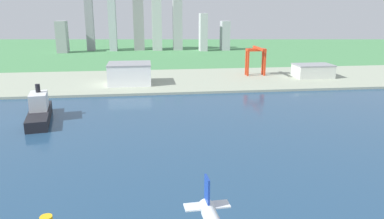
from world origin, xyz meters
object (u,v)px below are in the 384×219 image
(cargo_ship, at_px, (39,111))
(warehouse_annex, at_px, (313,71))
(port_crane_red, at_px, (256,55))
(warehouse_main, at_px, (130,73))

(cargo_ship, distance_m, warehouse_annex, 309.80)
(port_crane_red, relative_size, warehouse_main, 0.88)
(cargo_ship, relative_size, warehouse_annex, 1.47)
(warehouse_main, height_order, warehouse_annex, warehouse_main)
(port_crane_red, xyz_separation_m, warehouse_main, (-150.58, -31.88, -14.07))
(cargo_ship, bearing_deg, warehouse_annex, 25.71)
(port_crane_red, bearing_deg, warehouse_main, -168.04)
(port_crane_red, relative_size, warehouse_annex, 0.92)
(warehouse_main, bearing_deg, warehouse_annex, 3.21)
(cargo_ship, xyz_separation_m, warehouse_annex, (279.13, 134.37, 2.75))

